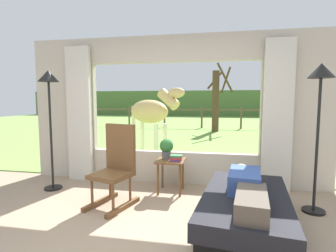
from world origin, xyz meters
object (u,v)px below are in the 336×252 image
reclining_person (247,187)px  potted_plant (166,147)px  floor_lamp_right (320,93)px  horse (151,112)px  rocking_chair (116,166)px  recliner_sofa (245,212)px  side_table (171,166)px  floor_lamp_left (49,94)px  pasture_tree (216,99)px  book_stack (176,158)px

reclining_person → potted_plant: size_ratio=4.49×
floor_lamp_right → reclining_person: bearing=-142.2°
reclining_person → horse: bearing=126.3°
rocking_chair → floor_lamp_right: 2.82m
recliner_sofa → potted_plant: 1.65m
side_table → potted_plant: size_ratio=1.63×
side_table → floor_lamp_right: size_ratio=0.27×
floor_lamp_left → pasture_tree: bearing=72.8°
book_stack → floor_lamp_left: 2.26m
reclining_person → potted_plant: bearing=140.8°
floor_lamp_right → horse: size_ratio=1.10×
rocking_chair → floor_lamp_left: floor_lamp_left is taller
side_table → floor_lamp_right: (1.96, -0.39, 1.12)m
book_stack → horse: 2.82m
floor_lamp_left → reclining_person: bearing=-16.8°
recliner_sofa → side_table: size_ratio=3.47×
side_table → reclining_person: bearing=-47.3°
floor_lamp_left → floor_lamp_right: 3.89m
recliner_sofa → horse: size_ratio=1.04×
reclining_person → horse: (-1.98, 3.60, 0.63)m
recliner_sofa → reclining_person: size_ratio=1.25×
potted_plant → floor_lamp_right: size_ratio=0.17×
rocking_chair → book_stack: (0.76, 0.55, 0.02)m
floor_lamp_right → side_table: bearing=168.8°
rocking_chair → horse: (-0.29, 3.10, 0.61)m
potted_plant → floor_lamp_left: floor_lamp_left is taller
recliner_sofa → rocking_chair: size_ratio=1.61×
recliner_sofa → pasture_tree: size_ratio=0.59×
side_table → pasture_tree: size_ratio=0.17×
floor_lamp_left → rocking_chair: bearing=-17.4°
rocking_chair → floor_lamp_right: bearing=22.4°
horse → pasture_tree: size_ratio=0.56×
book_stack → floor_lamp_left: size_ratio=0.10×
reclining_person → floor_lamp_left: 3.26m
potted_plant → floor_lamp_right: bearing=-12.4°
reclining_person → pasture_tree: pasture_tree is taller
floor_lamp_left → pasture_tree: size_ratio=0.63×
rocking_chair → horse: size_ratio=0.65×
floor_lamp_left → horse: size_ratio=1.11×
side_table → pasture_tree: bearing=85.3°
reclining_person → book_stack: size_ratio=7.35×
rocking_chair → book_stack: 0.94m
rocking_chair → floor_lamp_left: size_ratio=0.58×
side_table → horse: (-0.95, 2.49, 0.73)m
pasture_tree → horse: bearing=-105.9°
recliner_sofa → potted_plant: potted_plant is taller
rocking_chair → floor_lamp_right: (2.63, 0.23, 1.00)m
recliner_sofa → rocking_chair: 1.78m
potted_plant → floor_lamp_left: size_ratio=0.17×
pasture_tree → rocking_chair: bearing=-98.7°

